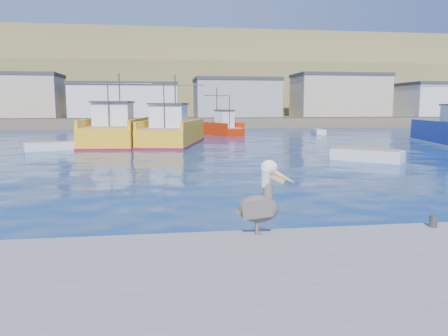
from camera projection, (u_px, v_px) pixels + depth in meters
The scene contains 10 objects.
ground at pixel (281, 217), 13.99m from camera, with size 260.00×260.00×0.00m, color navy.
dock_bollards at pixel (343, 225), 10.65m from camera, with size 36.20×0.20×0.30m.
far_shore at pixel (174, 87), 119.79m from camera, with size 200.00×81.00×24.00m.
trawler_yellow_a at pixel (118, 132), 41.34m from camera, with size 6.22×14.01×6.81m.
trawler_yellow_b at pixel (173, 133), 41.20m from camera, with size 7.00×12.95×6.64m.
boat_orange at pixel (221, 127), 54.32m from camera, with size 5.42×7.33×5.90m.
skiff_left at pixel (50, 147), 35.49m from camera, with size 4.17×2.69×0.86m.
skiff_mid at pixel (367, 156), 28.52m from camera, with size 4.37×4.15×0.97m.
skiff_far at pixel (318, 132), 57.12m from camera, with size 1.73×3.73×0.78m.
pelican at pixel (260, 202), 10.36m from camera, with size 1.44×0.73×1.77m.
Camera 1 is at (-3.75, -13.24, 3.51)m, focal length 35.00 mm.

